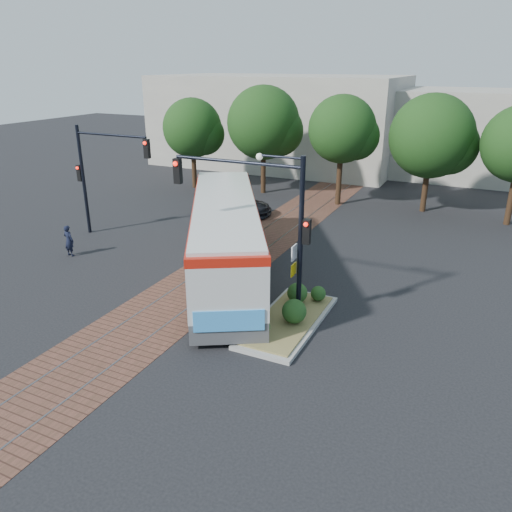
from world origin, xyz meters
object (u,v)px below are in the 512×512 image
at_px(signal_pole_left, 98,167).
at_px(city_bus, 225,235).
at_px(traffic_island, 290,314).
at_px(signal_pole_main, 268,212).
at_px(officer, 69,241).
at_px(parked_car, 234,204).

bearing_deg(signal_pole_left, city_bus, -12.43).
xyz_separation_m(traffic_island, signal_pole_main, (-0.96, 0.09, 3.83)).
bearing_deg(signal_pole_main, officer, 172.36).
relative_size(signal_pole_main, signal_pole_left, 1.00).
bearing_deg(traffic_island, signal_pole_main, 174.64).
relative_size(signal_pole_main, parked_car, 1.25).
bearing_deg(city_bus, traffic_island, -64.05).
height_order(city_bus, officer, city_bus).
height_order(signal_pole_left, parked_car, signal_pole_left).
xyz_separation_m(signal_pole_left, parked_car, (4.62, 6.82, -3.17)).
bearing_deg(officer, parked_car, -107.30).
bearing_deg(traffic_island, parked_car, 126.20).
xyz_separation_m(city_bus, officer, (-8.23, -1.30, -1.13)).
relative_size(city_bus, officer, 7.92).
relative_size(city_bus, signal_pole_left, 2.09).
distance_m(traffic_island, signal_pole_main, 3.95).
xyz_separation_m(signal_pole_left, officer, (0.63, -3.25, -3.07)).
height_order(city_bus, signal_pole_left, signal_pole_left).
distance_m(city_bus, parked_car, 9.82).
distance_m(traffic_island, officer, 12.67).
xyz_separation_m(officer, parked_car, (3.99, 10.07, -0.09)).
relative_size(traffic_island, signal_pole_left, 0.87).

